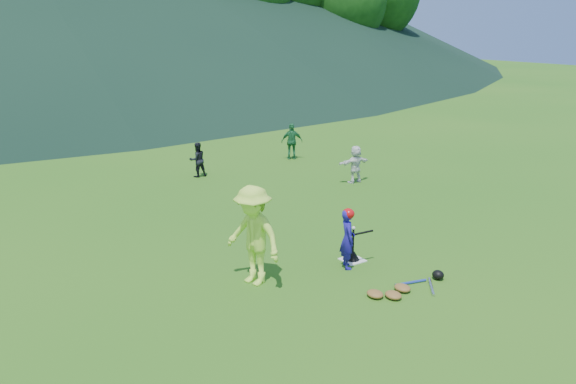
{
  "coord_description": "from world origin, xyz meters",
  "views": [
    {
      "loc": [
        -7.25,
        -8.46,
        4.86
      ],
      "look_at": [
        0.0,
        2.5,
        0.9
      ],
      "focal_mm": 35.0,
      "sensor_mm": 36.0,
      "label": 1
    }
  ],
  "objects_px": {
    "home_plate": "(352,260)",
    "batting_tee": "(353,255)",
    "adult_coach": "(253,236)",
    "equipment_pile": "(403,288)",
    "fielder_c": "(292,141)",
    "fielder_d": "(355,164)",
    "batter_child": "(348,239)",
    "fielder_b": "(197,160)"
  },
  "relations": [
    {
      "from": "home_plate",
      "to": "batter_child",
      "type": "xyz_separation_m",
      "value": [
        -0.33,
        -0.2,
        0.62
      ]
    },
    {
      "from": "batter_child",
      "to": "batting_tee",
      "type": "bearing_deg",
      "value": -33.35
    },
    {
      "from": "batter_child",
      "to": "fielder_d",
      "type": "distance_m",
      "value": 6.56
    },
    {
      "from": "batter_child",
      "to": "fielder_d",
      "type": "bearing_deg",
      "value": -16.96
    },
    {
      "from": "fielder_b",
      "to": "batter_child",
      "type": "bearing_deg",
      "value": 88.11
    },
    {
      "from": "adult_coach",
      "to": "fielder_d",
      "type": "distance_m",
      "value": 7.75
    },
    {
      "from": "fielder_b",
      "to": "fielder_c",
      "type": "relative_size",
      "value": 0.86
    },
    {
      "from": "adult_coach",
      "to": "fielder_c",
      "type": "height_order",
      "value": "adult_coach"
    },
    {
      "from": "fielder_c",
      "to": "fielder_d",
      "type": "xyz_separation_m",
      "value": [
        -0.11,
        -3.76,
        -0.07
      ]
    },
    {
      "from": "batting_tee",
      "to": "fielder_b",
      "type": "bearing_deg",
      "value": 88.96
    },
    {
      "from": "equipment_pile",
      "to": "batter_child",
      "type": "bearing_deg",
      "value": 97.78
    },
    {
      "from": "adult_coach",
      "to": "fielder_d",
      "type": "relative_size",
      "value": 1.65
    },
    {
      "from": "batting_tee",
      "to": "home_plate",
      "type": "bearing_deg",
      "value": 0.0
    },
    {
      "from": "adult_coach",
      "to": "batting_tee",
      "type": "xyz_separation_m",
      "value": [
        2.29,
        -0.23,
        -0.85
      ]
    },
    {
      "from": "fielder_d",
      "to": "equipment_pile",
      "type": "xyz_separation_m",
      "value": [
        -4.15,
        -6.35,
        -0.53
      ]
    },
    {
      "from": "fielder_d",
      "to": "fielder_b",
      "type": "bearing_deg",
      "value": -37.94
    },
    {
      "from": "fielder_d",
      "to": "batting_tee",
      "type": "height_order",
      "value": "fielder_d"
    },
    {
      "from": "home_plate",
      "to": "batting_tee",
      "type": "height_order",
      "value": "batting_tee"
    },
    {
      "from": "batter_child",
      "to": "fielder_c",
      "type": "bearing_deg",
      "value": -2.63
    },
    {
      "from": "home_plate",
      "to": "fielder_d",
      "type": "bearing_deg",
      "value": 49.52
    },
    {
      "from": "adult_coach",
      "to": "fielder_b",
      "type": "xyz_separation_m",
      "value": [
        2.44,
        7.88,
        -0.41
      ]
    },
    {
      "from": "home_plate",
      "to": "fielder_c",
      "type": "distance_m",
      "value": 9.44
    },
    {
      "from": "home_plate",
      "to": "batter_child",
      "type": "distance_m",
      "value": 0.73
    },
    {
      "from": "adult_coach",
      "to": "equipment_pile",
      "type": "distance_m",
      "value": 3.0
    },
    {
      "from": "batter_child",
      "to": "batting_tee",
      "type": "distance_m",
      "value": 0.63
    },
    {
      "from": "home_plate",
      "to": "fielder_d",
      "type": "distance_m",
      "value": 6.22
    },
    {
      "from": "fielder_d",
      "to": "fielder_c",
      "type": "bearing_deg",
      "value": -88.25
    },
    {
      "from": "adult_coach",
      "to": "equipment_pile",
      "type": "xyz_separation_m",
      "value": [
        2.16,
        -1.87,
        -0.92
      ]
    },
    {
      "from": "fielder_c",
      "to": "fielder_d",
      "type": "height_order",
      "value": "fielder_c"
    },
    {
      "from": "home_plate",
      "to": "batter_child",
      "type": "relative_size",
      "value": 0.36
    },
    {
      "from": "home_plate",
      "to": "equipment_pile",
      "type": "relative_size",
      "value": 0.25
    },
    {
      "from": "adult_coach",
      "to": "equipment_pile",
      "type": "relative_size",
      "value": 1.09
    },
    {
      "from": "batter_child",
      "to": "adult_coach",
      "type": "relative_size",
      "value": 0.64
    },
    {
      "from": "equipment_pile",
      "to": "fielder_d",
      "type": "bearing_deg",
      "value": 56.84
    },
    {
      "from": "adult_coach",
      "to": "batting_tee",
      "type": "bearing_deg",
      "value": 67.54
    },
    {
      "from": "fielder_c",
      "to": "fielder_d",
      "type": "bearing_deg",
      "value": 114.93
    },
    {
      "from": "batting_tee",
      "to": "equipment_pile",
      "type": "relative_size",
      "value": 0.38
    },
    {
      "from": "home_plate",
      "to": "fielder_c",
      "type": "xyz_separation_m",
      "value": [
        4.12,
        8.47,
        0.66
      ]
    },
    {
      "from": "home_plate",
      "to": "batter_child",
      "type": "bearing_deg",
      "value": -147.88
    },
    {
      "from": "batter_child",
      "to": "equipment_pile",
      "type": "xyz_separation_m",
      "value": [
        0.2,
        -1.43,
        -0.56
      ]
    },
    {
      "from": "batter_child",
      "to": "fielder_d",
      "type": "height_order",
      "value": "batter_child"
    },
    {
      "from": "fielder_c",
      "to": "fielder_d",
      "type": "distance_m",
      "value": 3.76
    }
  ]
}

